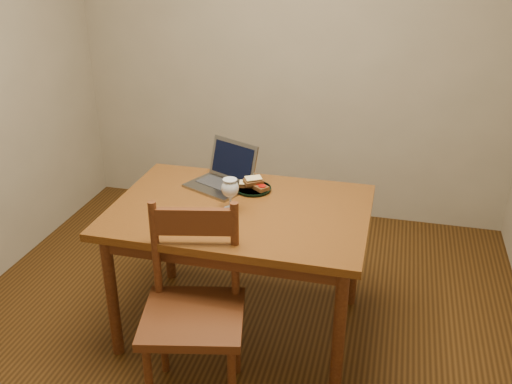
% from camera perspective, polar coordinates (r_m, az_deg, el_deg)
% --- Properties ---
extents(floor, '(3.20, 3.20, 0.02)m').
position_cam_1_polar(floor, '(3.26, -2.45, -13.96)').
color(floor, black).
rests_on(floor, ground).
extents(back_wall, '(3.20, 0.02, 2.60)m').
position_cam_1_polar(back_wall, '(4.16, 3.71, 14.77)').
color(back_wall, gray).
rests_on(back_wall, floor).
extents(front_wall, '(3.20, 0.02, 2.60)m').
position_cam_1_polar(front_wall, '(1.33, -24.05, -11.20)').
color(front_wall, gray).
rests_on(front_wall, floor).
extents(table, '(1.30, 0.90, 0.74)m').
position_cam_1_polar(table, '(2.94, -1.59, -3.07)').
color(table, '#45220B').
rests_on(table, floor).
extents(chair, '(0.53, 0.51, 0.48)m').
position_cam_1_polar(chair, '(2.60, -6.31, -10.98)').
color(chair, '#3C1A0C').
rests_on(chair, floor).
extents(plate, '(0.20, 0.20, 0.02)m').
position_cam_1_polar(plate, '(3.08, -0.29, 0.32)').
color(plate, black).
rests_on(plate, table).
extents(sandwich_cheese, '(0.10, 0.07, 0.03)m').
position_cam_1_polar(sandwich_cheese, '(3.09, -0.83, 0.84)').
color(sandwich_cheese, '#381E0C').
rests_on(sandwich_cheese, plate).
extents(sandwich_tomato, '(0.12, 0.11, 0.03)m').
position_cam_1_polar(sandwich_tomato, '(3.06, 0.35, 0.59)').
color(sandwich_tomato, '#381E0C').
rests_on(sandwich_tomato, plate).
extents(sandwich_top, '(0.12, 0.11, 0.03)m').
position_cam_1_polar(sandwich_top, '(3.07, -0.27, 1.14)').
color(sandwich_top, '#381E0C').
rests_on(sandwich_top, plate).
extents(milk_glass, '(0.09, 0.09, 0.17)m').
position_cam_1_polar(milk_glass, '(2.84, -2.60, -0.25)').
color(milk_glass, white).
rests_on(milk_glass, table).
extents(laptop, '(0.41, 0.39, 0.23)m').
position_cam_1_polar(laptop, '(3.14, -3.18, 1.81)').
color(laptop, slate).
rests_on(laptop, table).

